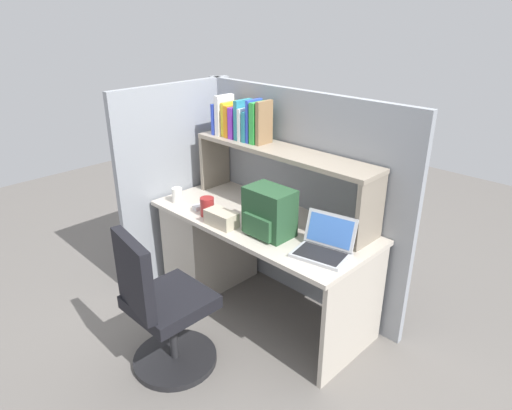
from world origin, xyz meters
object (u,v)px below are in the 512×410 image
computer_mouse (201,207)px  tissue_box (221,218)px  snack_canister (207,207)px  office_chair (163,313)px  backpack (269,213)px  paper_cup (177,195)px  laptop (324,246)px

computer_mouse → tissue_box: tissue_box is taller
snack_canister → tissue_box: bearing=-11.4°
computer_mouse → office_chair: (0.42, -0.65, -0.35)m
computer_mouse → snack_canister: snack_canister is taller
tissue_box → snack_canister: (-0.19, 0.04, 0.01)m
backpack → computer_mouse: 0.63m
snack_canister → office_chair: size_ratio=0.14×
paper_cup → office_chair: size_ratio=0.12×
laptop → snack_canister: size_ratio=2.75×
office_chair → snack_canister: bearing=-54.9°
laptop → backpack: 0.41m
office_chair → tissue_box: bearing=-69.9°
backpack → tissue_box: bearing=-157.6°
laptop → computer_mouse: laptop is taller
backpack → tissue_box: size_ratio=1.39×
computer_mouse → paper_cup: (-0.22, -0.04, 0.04)m
computer_mouse → paper_cup: bearing=-162.1°
snack_canister → backpack: bearing=10.1°
computer_mouse → snack_canister: (0.12, -0.03, 0.05)m
computer_mouse → tissue_box: bearing=-5.8°
laptop → computer_mouse: 1.02m
backpack → office_chair: 0.88m
laptop → tissue_box: bearing=-166.3°
tissue_box → office_chair: (0.11, -0.58, -0.39)m
snack_canister → paper_cup: bearing=-179.0°
laptop → paper_cup: 1.24m
paper_cup → tissue_box: (0.52, -0.03, -0.00)m
backpack → paper_cup: 0.84m
office_chair → backpack: bearing=-96.3°
laptop → snack_canister: (-0.89, -0.13, 0.01)m
laptop → backpack: (-0.40, -0.05, 0.10)m
snack_canister → office_chair: (0.30, -0.62, -0.40)m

